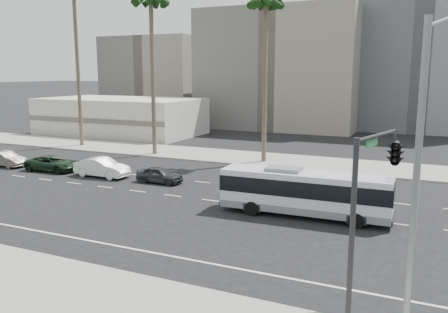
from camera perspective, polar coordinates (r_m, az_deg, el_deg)
The scene contains 16 objects.
ground at distance 30.50m, azimuth 3.50°, elevation -6.06°, with size 700.00×700.00×0.00m, color black.
sidewalk_north at distance 44.90m, azimuth 10.68°, elevation -0.81°, with size 120.00×7.00×0.15m, color gray.
commercial_low at distance 67.23m, azimuth -12.56°, elevation 4.85°, with size 22.00×12.16×5.00m.
midrise_beige_west at distance 75.74m, azimuth 7.51°, elevation 10.52°, with size 24.00×18.00×18.00m, color slate.
midrise_gray_center at distance 79.48m, azimuth 23.42°, elevation 12.65°, with size 20.00×20.00×26.00m, color slate.
midrise_beige_far at distance 91.28m, azimuth -7.54°, elevation 9.52°, with size 18.00×16.00×15.00m, color slate.
civic_tower at distance 279.25m, azimuth 22.85°, elevation 15.72°, with size 42.00×42.00×129.00m.
city_bus at distance 28.33m, azimuth 9.84°, elevation -4.27°, with size 10.20×2.58×2.91m.
car_a at distance 36.87m, azimuth -7.91°, elevation -2.23°, with size 3.77×1.52×1.29m, color #2C2C2F.
car_b at distance 39.89m, azimuth -14.73°, elevation -1.31°, with size 4.80×1.67×1.58m, color white.
car_c at distance 43.60m, azimuth -20.29°, elevation -0.80°, with size 4.88×2.25×1.36m, color black.
car_d at distance 47.46m, azimuth -25.21°, elevation -0.25°, with size 4.24×1.48×1.40m, color #59554B.
streetlight_corner at distance 15.75m, azimuth 23.22°, elevation 0.26°, with size 1.59×5.01×10.70m.
traffic_signal at distance 17.71m, azimuth 19.84°, elevation -0.25°, with size 3.08×4.20×6.62m.
palm_near at distance 44.49m, azimuth 5.18°, elevation 18.12°, with size 4.81×4.81×16.19m.
palm_mid at distance 49.21m, azimuth -8.97°, elevation 18.21°, with size 5.57×5.57×17.18m.
Camera 1 is at (10.51, -27.32, 8.57)m, focal length 37.27 mm.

